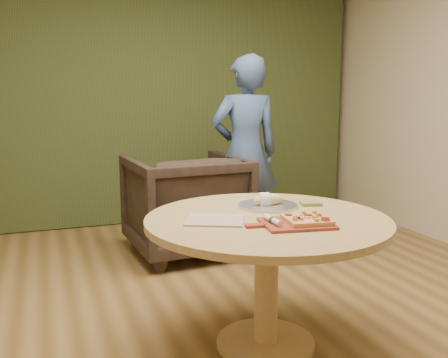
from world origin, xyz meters
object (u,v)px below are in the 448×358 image
Objects in this scene: armchair at (185,199)px; person_standing at (245,152)px; pizza_paddle at (294,224)px; bread_roll at (267,200)px; pedestal_table at (267,242)px; cutlery_roll at (273,220)px; flatbread_pizza at (307,219)px; serving_tray at (268,206)px.

armchair is 0.71m from person_standing.
pizza_paddle is 1.99m from armchair.
armchair is at bearing 92.69° from bread_roll.
cutlery_roll is (-0.05, -0.17, 0.17)m from pedestal_table.
pizza_paddle is at bearing -12.89° from cutlery_roll.
flatbread_pizza is at bearing 88.59° from armchair.
cutlery_roll is at bearing -111.99° from serving_tray.
serving_tray is 1.67m from person_standing.
armchair is at bearing 92.76° from flatbread_pizza.
flatbread_pizza is 0.44m from serving_tray.
pedestal_table is 5.34× the size of flatbread_pizza.
bread_roll is at bearing 88.53° from armchair.
flatbread_pizza is at bearing -59.41° from pedestal_table.
cutlery_roll is at bearing 167.40° from flatbread_pizza.
flatbread_pizza is 0.14× the size of person_standing.
bread_roll is at bearing 180.00° from serving_tray.
person_standing is at bearing -179.77° from armchair.
person_standing reaches higher than bread_roll.
cutlery_roll reaches higher than pedestal_table.
armchair reaches higher than cutlery_roll.
pedestal_table is 6.77× the size of cutlery_roll.
flatbread_pizza is 0.70× the size of serving_tray.
serving_tray reaches higher than pizza_paddle.
serving_tray is (-0.01, 0.44, -0.02)m from flatbread_pizza.
armchair is (-0.08, 1.54, -0.27)m from serving_tray.
serving_tray is at bearing 88.85° from armchair.
pedestal_table is at bearing -116.05° from serving_tray.
armchair reaches higher than pizza_paddle.
cutlery_roll is at bearing 175.71° from pizza_paddle.
serving_tray is 1.57m from armchair.
bread_roll is at bearing 92.97° from flatbread_pizza.
person_standing reaches higher than armchair.
cutlery_roll is (-0.11, 0.03, 0.02)m from pizza_paddle.
serving_tray reaches higher than pedestal_table.
pedestal_table is 0.29m from serving_tray.
serving_tray is (0.05, 0.43, -0.00)m from pizza_paddle.
flatbread_pizza is 0.26× the size of armchair.
serving_tray is at bearing 68.10° from cutlery_roll.
cutlery_roll is 0.20× the size of armchair.
pedestal_table is 0.76× the size of person_standing.
armchair reaches higher than bread_roll.
cutlery_roll is (-0.18, 0.04, 0.00)m from flatbread_pizza.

